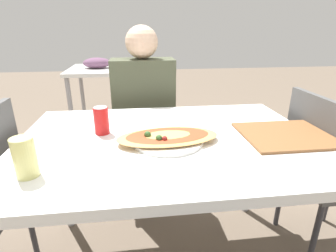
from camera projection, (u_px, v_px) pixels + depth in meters
dining_table at (169, 152)px, 1.18m from camera, size 1.31×0.92×0.77m
chair_far_seated at (144, 127)px, 1.97m from camera, size 0.40×0.40×0.92m
chair_side_right at (322, 168)px, 1.41m from camera, size 0.40×0.40×0.92m
person_seated at (144, 104)px, 1.79m from camera, size 0.42×0.24×1.24m
pizza_main at (168, 138)px, 1.11m from camera, size 0.44×0.30×0.05m
soda_can at (101, 120)px, 1.18m from camera, size 0.07×0.07×0.12m
drink_glass at (25, 157)px, 0.84m from camera, size 0.07×0.07×0.13m
serving_tray at (285, 135)px, 1.17m from camera, size 0.38×0.33×0.01m
background_table at (113, 73)px, 3.14m from camera, size 1.10×0.80×0.89m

